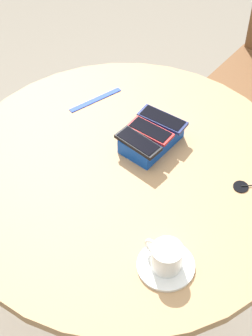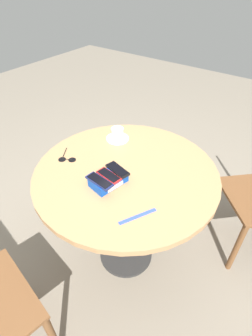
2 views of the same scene
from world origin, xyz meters
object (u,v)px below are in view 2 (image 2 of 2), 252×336
(phone_black, at_px, (118,170))
(sunglasses, at_px, (67,159))
(saucer, at_px, (118,138))
(coffee_cup, at_px, (118,133))
(phone_box, at_px, (108,180))
(phone_red, at_px, (109,176))
(phone_navy, at_px, (99,181))
(round_table, at_px, (126,186))
(lanyard_strap, at_px, (138,216))

(phone_black, xyz_separation_m, sunglasses, (-0.04, 0.33, -0.05))
(saucer, bearing_deg, coffee_cup, -103.14)
(phone_box, bearing_deg, coffee_cup, 31.18)
(phone_box, relative_size, saucer, 1.36)
(phone_red, bearing_deg, phone_navy, 170.14)
(round_table, relative_size, saucer, 6.95)
(round_table, bearing_deg, saucer, 45.84)
(round_table, distance_m, saucer, 0.33)
(saucer, height_order, lanyard_strap, saucer)
(phone_black, bearing_deg, coffee_cup, 37.96)
(coffee_cup, bearing_deg, phone_red, -148.34)
(phone_black, height_order, sunglasses, phone_black)
(phone_red, bearing_deg, sunglasses, 86.76)
(saucer, height_order, coffee_cup, coffee_cup)
(coffee_cup, height_order, lanyard_strap, coffee_cup)
(saucer, bearing_deg, phone_navy, -153.05)
(round_table, xyz_separation_m, phone_black, (-0.07, -0.00, 0.17))
(phone_navy, distance_m, phone_black, 0.12)
(coffee_cup, relative_size, sunglasses, 0.80)
(coffee_cup, bearing_deg, lanyard_strap, -134.37)
(lanyard_strap, bearing_deg, coffee_cup, 45.63)
(phone_black, bearing_deg, sunglasses, 96.99)
(phone_box, bearing_deg, phone_navy, 173.88)
(phone_navy, height_order, phone_black, phone_black)
(phone_black, xyz_separation_m, lanyard_strap, (-0.15, -0.22, -0.05))
(phone_red, bearing_deg, round_table, -3.72)
(coffee_cup, bearing_deg, round_table, -134.37)
(phone_box, relative_size, lanyard_strap, 1.06)
(round_table, bearing_deg, coffee_cup, 45.63)
(phone_black, bearing_deg, phone_navy, 169.66)
(round_table, xyz_separation_m, lanyard_strap, (-0.22, -0.22, 0.11))
(phone_red, distance_m, sunglasses, 0.32)
(lanyard_strap, bearing_deg, phone_navy, 82.45)
(saucer, bearing_deg, round_table, -134.16)
(phone_black, relative_size, coffee_cup, 1.36)
(phone_navy, relative_size, coffee_cup, 1.43)
(sunglasses, bearing_deg, phone_black, -83.01)
(phone_red, distance_m, lanyard_strap, 0.26)
(phone_box, xyz_separation_m, phone_black, (0.06, -0.02, 0.03))
(phone_box, relative_size, phone_navy, 1.30)
(phone_box, bearing_deg, sunglasses, 86.67)
(coffee_cup, bearing_deg, saucer, 76.86)
(phone_navy, relative_size, saucer, 1.05)
(phone_navy, distance_m, saucer, 0.46)
(saucer, xyz_separation_m, coffee_cup, (-0.00, -0.00, 0.04))
(lanyard_strap, distance_m, sunglasses, 0.56)
(phone_box, distance_m, coffee_cup, 0.41)
(round_table, xyz_separation_m, coffee_cup, (0.22, 0.22, 0.15))
(phone_navy, xyz_separation_m, lanyard_strap, (-0.03, -0.24, -0.05))
(phone_red, bearing_deg, phone_black, -10.82)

